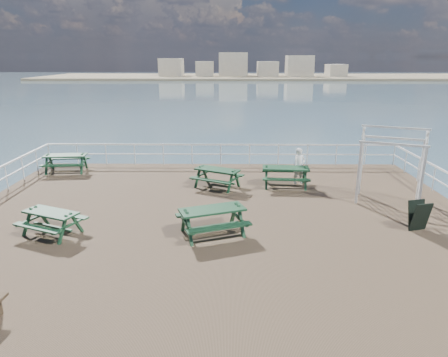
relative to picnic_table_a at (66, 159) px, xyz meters
The scene contains 11 objects.
ground 9.27m from the picnic_table_a, 36.40° to the right, with size 18.00×14.00×0.30m, color brown.
sea_backdrop 130.13m from the picnic_table_a, 81.17° to the left, with size 300.00×300.00×9.20m.
railing 7.93m from the picnic_table_a, 21.60° to the right, with size 17.77×13.76×1.10m.
picnic_table_a is the anchor object (origin of this frame).
picnic_table_b 7.72m from the picnic_table_a, 17.60° to the right, with size 2.34×2.18×0.91m.
picnic_table_c 10.50m from the picnic_table_a, 11.87° to the right, with size 2.07×1.72×0.95m.
picnic_table_d 7.46m from the picnic_table_a, 71.83° to the right, with size 2.15×1.97×0.85m.
picnic_table_e 10.19m from the picnic_table_a, 43.89° to the right, with size 2.43×2.21×0.97m.
trellis_arbor 14.50m from the picnic_table_a, 16.40° to the right, with size 2.63×2.03×2.90m.
sandwich_board 15.42m from the picnic_table_a, 25.67° to the right, with size 0.69×0.58×0.98m.
person 11.05m from the picnic_table_a, ahead, with size 0.57×0.38×1.58m, color white.
Camera 1 is at (0.39, -13.03, 5.33)m, focal length 32.00 mm.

